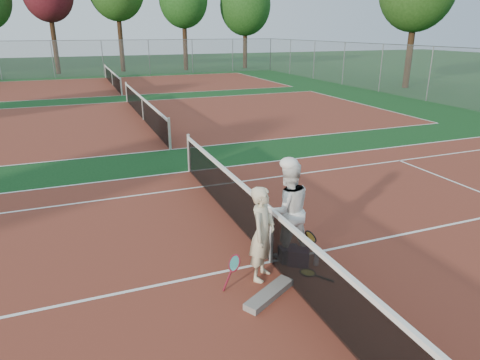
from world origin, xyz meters
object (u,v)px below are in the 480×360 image
Objects in this scene: water_bottle at (316,257)px; racket_black_held at (310,244)px; sports_bag_navy at (289,254)px; net_main at (271,236)px; player_a at (262,234)px; racket_red at (234,271)px; player_b at (287,210)px; racket_spare at (308,273)px; sports_bag_purple at (298,257)px.

racket_black_held is at bearing 85.79° from water_bottle.
sports_bag_navy is 1.15× the size of water_bottle.
racket_black_held reaches higher than sports_bag_navy.
net_main is at bearing 166.49° from sports_bag_navy.
water_bottle is (1.04, -0.00, -0.65)m from player_a.
water_bottle is (0.69, -0.38, -0.36)m from net_main.
racket_black_held is at bearing -4.00° from racket_red.
racket_red reaches higher than sports_bag_navy.
player_b is 1.49m from racket_red.
racket_spare is at bearing -20.72° from racket_red.
racket_red is 1.50× the size of sports_bag_purple.
player_b is at bearing 9.53° from racket_red.
racket_spare is at bearing -61.01° from player_a.
player_a is 0.86m from player_b.
water_bottle is (-0.02, -0.25, -0.13)m from racket_black_held.
sports_bag_navy is at bearing 117.40° from sports_bag_purple.
player_b is 0.84m from sports_bag_purple.
player_b is 2.99× the size of racket_spare.
player_a is at bearing -155.91° from sports_bag_navy.
player_a is at bearing -4.73° from racket_black_held.
player_b is 3.25× the size of racket_black_held.
player_b is 0.96m from water_bottle.
racket_red is at bearing -5.65° from racket_black_held.
net_main is 0.54m from player_b.
net_main is at bearing -28.10° from racket_black_held.
player_b reaches higher than sports_bag_navy.
racket_black_held is 1.84× the size of water_bottle.
sports_bag_navy is (-0.39, 0.05, -0.14)m from racket_black_held.
racket_red is at bearing -151.47° from net_main.
sports_bag_navy is 0.48m from water_bottle.
player_b is (0.70, 0.49, 0.10)m from player_a.
player_b is 4.95× the size of sports_bag_purple.
net_main is 0.87m from water_bottle.
racket_black_held reaches higher than racket_spare.
sports_bag_navy is (0.67, 0.30, -0.66)m from player_a.
sports_bag_navy is 0.95× the size of sports_bag_purple.
player_b is (0.35, 0.12, 0.39)m from net_main.
net_main is at bearing 0.24° from player_a.
racket_spare is 0.52m from sports_bag_navy.
player_b reaches higher than player_a.
player_b is 5.99× the size of water_bottle.
net_main is at bearing 21.86° from player_b.
racket_black_held is (1.06, 0.25, -0.52)m from player_a.
water_bottle is (0.37, -0.30, 0.01)m from sports_bag_navy.
sports_bag_purple is (-0.30, -0.12, -0.13)m from racket_black_held.
net_main is 31.87× the size of sports_bag_navy.
player_a is at bearing 41.83° from racket_spare.
net_main is 20.19× the size of racket_red.
player_b is 0.79m from sports_bag_navy.
sports_bag_navy is at bearing 2.08° from racket_red.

